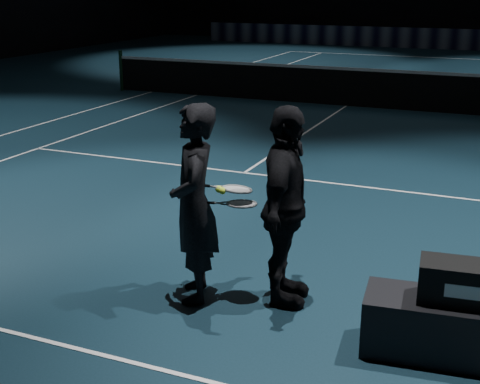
% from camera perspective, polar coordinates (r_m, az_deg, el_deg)
% --- Properties ---
extents(floor, '(36.00, 36.00, 0.00)m').
position_cam_1_polar(floor, '(16.65, 8.99, 7.22)').
color(floor, black).
rests_on(floor, ground).
extents(court_lines, '(10.98, 23.78, 0.01)m').
position_cam_1_polar(court_lines, '(16.65, 8.99, 7.23)').
color(court_lines, white).
rests_on(court_lines, floor).
extents(net_post_left, '(0.10, 0.10, 1.10)m').
position_cam_1_polar(net_post_left, '(19.14, -10.10, 10.17)').
color(net_post_left, black).
rests_on(net_post_left, floor).
extents(net_mesh, '(12.80, 0.02, 0.86)m').
position_cam_1_polar(net_mesh, '(16.58, 9.07, 8.74)').
color(net_mesh, black).
rests_on(net_mesh, floor).
extents(net_tape, '(12.80, 0.03, 0.07)m').
position_cam_1_polar(net_tape, '(16.51, 9.14, 10.34)').
color(net_tape, white).
rests_on(net_tape, net_mesh).
extents(sponsor_backdrop, '(22.00, 0.15, 0.90)m').
position_cam_1_polar(sponsor_backdrop, '(31.75, 16.24, 12.46)').
color(sponsor_backdrop, black).
rests_on(sponsor_backdrop, floor).
extents(player_bench, '(1.71, 0.73, 0.50)m').
position_cam_1_polar(player_bench, '(5.82, 18.81, -11.12)').
color(player_bench, black).
rests_on(player_bench, floor).
extents(racket_bag, '(0.86, 0.44, 0.33)m').
position_cam_1_polar(racket_bag, '(5.64, 19.22, -7.42)').
color(racket_bag, black).
rests_on(racket_bag, player_bench).
extents(bag_signature, '(0.38, 0.05, 0.11)m').
position_cam_1_polar(bag_signature, '(5.48, 19.07, -8.17)').
color(bag_signature, white).
rests_on(bag_signature, racket_bag).
extents(player_a, '(0.72, 0.83, 1.91)m').
position_cam_1_polar(player_a, '(6.27, -3.93, -1.04)').
color(player_a, black).
rests_on(player_a, floor).
extents(player_b, '(0.64, 1.18, 1.91)m').
position_cam_1_polar(player_b, '(6.19, 3.85, -1.31)').
color(player_b, black).
rests_on(player_b, floor).
extents(racket_lower, '(0.71, 0.41, 0.03)m').
position_cam_1_polar(racket_lower, '(6.21, 0.16, -1.02)').
color(racket_lower, black).
rests_on(racket_lower, player_a).
extents(racket_upper, '(0.71, 0.45, 0.10)m').
position_cam_1_polar(racket_upper, '(6.21, -0.26, 0.24)').
color(racket_upper, black).
rests_on(racket_upper, player_b).
extents(tennis_balls, '(0.12, 0.10, 0.12)m').
position_cam_1_polar(tennis_balls, '(6.19, -1.63, 0.33)').
color(tennis_balls, '#ABE730').
rests_on(tennis_balls, racket_upper).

